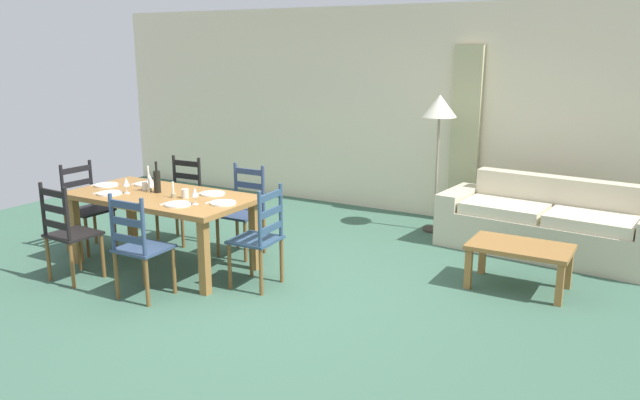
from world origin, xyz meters
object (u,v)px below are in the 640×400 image
object	(u,v)px
dining_chair_far_right	(243,210)
coffee_cup_secondary	(146,186)
coffee_cup_primary	(185,194)
coffee_table	(520,252)
dining_chair_head_west	(86,207)
wine_glass_near_right	(195,193)
dining_chair_near_left	(68,233)
dining_chair_head_east	(260,237)
dining_table	(162,203)
wine_bottle	(157,181)
dining_chair_near_right	(139,247)
wine_glass_near_left	(126,183)
standing_lamp	(439,114)
dining_chair_far_left	(181,200)
wine_glass_far_left	(149,178)
couch	(549,227)

from	to	relation	value
dining_chair_far_right	coffee_cup_secondary	bearing A→B (deg)	-136.91
coffee_cup_primary	coffee_table	bearing A→B (deg)	21.76
dining_chair_head_west	wine_glass_near_right	size ratio (longest dim) A/B	5.96
dining_chair_near_left	coffee_cup_primary	bearing A→B (deg)	43.59
dining_chair_head_west	dining_chair_head_east	distance (m)	2.29
dining_table	wine_bottle	xyz separation A→B (m)	(-0.09, 0.04, 0.20)
dining_chair_head_east	coffee_cup_primary	bearing A→B (deg)	-178.11
wine_bottle	wine_glass_near_right	world-z (taller)	wine_bottle
dining_chair_head_west	coffee_table	world-z (taller)	dining_chair_head_west
wine_bottle	coffee_cup_secondary	distance (m)	0.19
dining_table	dining_chair_near_right	world-z (taller)	dining_chair_near_right
dining_chair_near_right	dining_chair_far_right	world-z (taller)	same
dining_chair_near_right	dining_chair_head_east	bearing A→B (deg)	45.20
wine_glass_near_left	wine_glass_near_right	xyz separation A→B (m)	(0.90, -0.01, 0.00)
dining_chair_near_right	coffee_cup_primary	world-z (taller)	dining_chair_near_right
standing_lamp	wine_bottle	bearing A→B (deg)	-128.74
dining_table	coffee_table	distance (m)	3.48
dining_table	standing_lamp	distance (m)	3.31
dining_chair_head_east	coffee_cup_primary	size ratio (longest dim) A/B	10.67
dining_chair_far_left	dining_chair_far_right	size ratio (longest dim) A/B	1.00
wine_glass_near_right	coffee_cup_primary	world-z (taller)	wine_glass_near_right
dining_table	coffee_table	size ratio (longest dim) A/B	2.11
wine_glass_near_right	coffee_cup_primary	bearing A→B (deg)	149.90
dining_chair_far_left	wine_glass_far_left	xyz separation A→B (m)	(0.15, -0.61, 0.38)
coffee_cup_secondary	dining_chair_head_east	bearing A→B (deg)	-0.98
dining_chair_near_right	standing_lamp	distance (m)	3.76
dining_table	wine_glass_near_left	bearing A→B (deg)	-156.57
wine_glass_near_right	coffee_cup_secondary	world-z (taller)	wine_glass_near_right
wine_glass_far_left	coffee_cup_primary	xyz separation A→B (m)	(0.61, -0.15, -0.07)
couch	wine_glass_far_left	bearing A→B (deg)	-148.03
dining_table	dining_chair_far_left	distance (m)	0.90
coffee_cup_secondary	couch	size ratio (longest dim) A/B	0.04
coffee_cup_primary	dining_chair_head_east	bearing A→B (deg)	1.89
coffee_cup_primary	wine_glass_near_right	bearing A→B (deg)	-30.10
coffee_cup_secondary	dining_chair_far_left	bearing A→B (deg)	104.24
dining_chair_far_right	wine_glass_near_left	bearing A→B (deg)	-131.99
dining_chair_near_right	wine_bottle	bearing A→B (deg)	123.37
dining_table	couch	distance (m)	4.09
dining_chair_head_east	coffee_cup_primary	world-z (taller)	dining_chair_head_east
dining_chair_near_right	coffee_cup_primary	bearing A→B (deg)	98.25
dining_chair_far_left	dining_chair_head_west	xyz separation A→B (m)	(-0.67, -0.78, 0.00)
dining_chair_head_west	wine_bottle	distance (m)	1.10
dining_chair_far_left	wine_glass_near_right	xyz separation A→B (m)	(1.02, -0.91, 0.38)
wine_glass_near_left	dining_chair_near_right	bearing A→B (deg)	-38.26
dining_chair_near_right	wine_glass_far_left	xyz separation A→B (m)	(-0.72, 0.88, 0.38)
dining_chair_near_right	dining_chair_far_left	distance (m)	1.72
dining_table	coffee_cup_secondary	size ratio (longest dim) A/B	21.11
wine_glass_far_left	standing_lamp	distance (m)	3.35
dining_chair_head_west	coffee_cup_primary	world-z (taller)	dining_chair_head_west
wine_glass_far_left	dining_table	bearing A→B (deg)	-26.17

